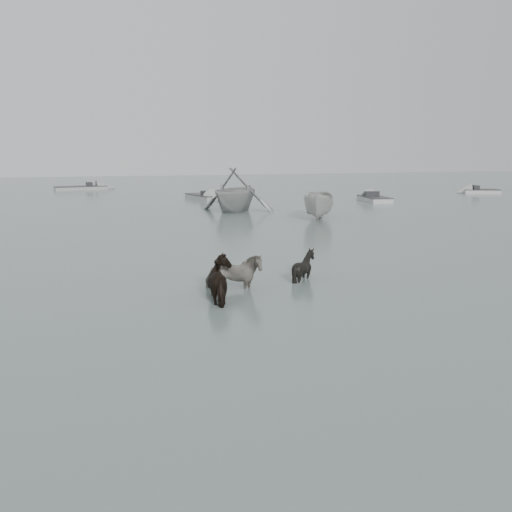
# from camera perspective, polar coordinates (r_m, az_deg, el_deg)

# --- Properties ---
(ground) EXTENTS (140.00, 140.00, 0.00)m
(ground) POSITION_cam_1_polar(r_m,az_deg,el_deg) (17.29, 4.98, -3.26)
(ground) COLOR #52625C
(ground) RESTS_ON ground
(pony_pinto) EXTENTS (1.89, 1.26, 1.47)m
(pony_pinto) POSITION_cam_1_polar(r_m,az_deg,el_deg) (17.00, -2.27, -0.94)
(pony_pinto) COLOR black
(pony_pinto) RESTS_ON ground
(pony_dark) EXTENTS (1.81, 1.94, 1.57)m
(pony_dark) POSITION_cam_1_polar(r_m,az_deg,el_deg) (15.93, -3.12, -1.58)
(pony_dark) COLOR black
(pony_dark) RESTS_ON ground
(pony_black) EXTENTS (1.26, 1.14, 1.32)m
(pony_black) POSITION_cam_1_polar(r_m,az_deg,el_deg) (18.42, 4.80, -0.29)
(pony_black) COLOR black
(pony_black) RESTS_ON ground
(rowboat_trail) EXTENTS (7.25, 7.49, 3.02)m
(rowboat_trail) POSITION_cam_1_polar(r_m,az_deg,el_deg) (37.83, -2.05, 6.78)
(rowboat_trail) COLOR #A0A3A0
(rowboat_trail) RESTS_ON ground
(boat_small) EXTENTS (3.49, 4.86, 1.76)m
(boat_small) POSITION_cam_1_polar(r_m,az_deg,el_deg) (33.97, 6.35, 5.19)
(boat_small) COLOR #B2B1AD
(boat_small) RESTS_ON ground
(skiff_port) EXTENTS (2.13, 5.34, 0.75)m
(skiff_port) POSITION_cam_1_polar(r_m,az_deg,el_deg) (45.63, 11.77, 5.83)
(skiff_port) COLOR #ACAFAC
(skiff_port) RESTS_ON ground
(skiff_mid) EXTENTS (3.13, 5.89, 0.75)m
(skiff_mid) POSITION_cam_1_polar(r_m,az_deg,el_deg) (46.80, -5.19, 6.13)
(skiff_mid) COLOR gray
(skiff_mid) RESTS_ON ground
(skiff_star) EXTENTS (4.64, 3.00, 0.75)m
(skiff_star) POSITION_cam_1_polar(r_m,az_deg,el_deg) (56.32, 21.58, 6.22)
(skiff_star) COLOR #AAA9A5
(skiff_star) RESTS_ON ground
(skiff_far) EXTENTS (7.04, 2.86, 0.75)m
(skiff_far) POSITION_cam_1_polar(r_m,az_deg,el_deg) (59.28, -17.12, 6.69)
(skiff_far) COLOR gray
(skiff_far) RESTS_ON ground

